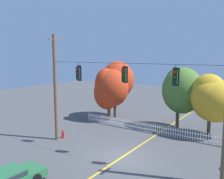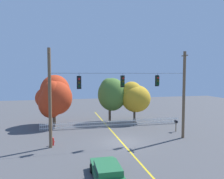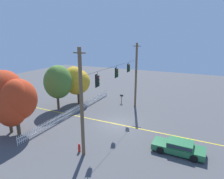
% 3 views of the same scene
% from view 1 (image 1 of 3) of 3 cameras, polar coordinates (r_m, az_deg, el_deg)
% --- Properties ---
extents(ground, '(80.00, 80.00, 0.00)m').
position_cam_1_polar(ground, '(19.05, 2.40, -15.44)').
color(ground, '#4C4C4F').
extents(lane_centerline_stripe, '(0.16, 36.00, 0.01)m').
position_cam_1_polar(lane_centerline_stripe, '(19.05, 2.40, -15.43)').
color(lane_centerline_stripe, gold).
rests_on(lane_centerline_stripe, ground).
extents(signal_support_span, '(14.18, 1.10, 9.34)m').
position_cam_1_polar(signal_support_span, '(17.70, 2.49, -1.24)').
color(signal_support_span, brown).
rests_on(signal_support_span, ground).
extents(traffic_signal_northbound_primary, '(0.43, 0.38, 1.52)m').
position_cam_1_polar(traffic_signal_northbound_primary, '(20.06, -7.83, 3.79)').
color(traffic_signal_northbound_primary, black).
extents(traffic_signal_westbound_side, '(0.43, 0.38, 1.41)m').
position_cam_1_polar(traffic_signal_westbound_side, '(17.47, 2.86, 3.47)').
color(traffic_signal_westbound_side, black).
extents(traffic_signal_northbound_secondary, '(0.43, 0.38, 1.35)m').
position_cam_1_polar(traffic_signal_northbound_secondary, '(15.86, 14.53, 2.88)').
color(traffic_signal_northbound_secondary, black).
extents(white_picket_fence, '(18.68, 0.06, 0.97)m').
position_cam_1_polar(white_picket_fence, '(24.00, 12.26, -9.33)').
color(white_picket_fence, white).
rests_on(white_picket_fence, ground).
extents(autumn_maple_near_fence, '(4.37, 3.56, 6.10)m').
position_cam_1_polar(autumn_maple_near_fence, '(28.31, -0.69, 0.15)').
color(autumn_maple_near_fence, brown).
rests_on(autumn_maple_near_fence, ground).
extents(autumn_maple_mid, '(4.64, 3.92, 6.83)m').
position_cam_1_polar(autumn_maple_mid, '(29.67, 0.88, 1.51)').
color(autumn_maple_mid, '#473828').
rests_on(autumn_maple_mid, ground).
extents(autumn_oak_far_east, '(4.17, 3.78, 6.37)m').
position_cam_1_polar(autumn_oak_far_east, '(25.99, 15.72, -0.04)').
color(autumn_oak_far_east, brown).
rests_on(autumn_oak_far_east, ground).
extents(autumn_maple_far_west, '(4.35, 3.88, 5.86)m').
position_cam_1_polar(autumn_maple_far_west, '(24.44, 22.33, -1.85)').
color(autumn_maple_far_west, '#473828').
rests_on(autumn_maple_far_west, ground).
extents(fire_hydrant, '(0.38, 0.22, 0.79)m').
position_cam_1_polar(fire_hydrant, '(23.32, -11.34, -10.09)').
color(fire_hydrant, red).
rests_on(fire_hydrant, ground).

